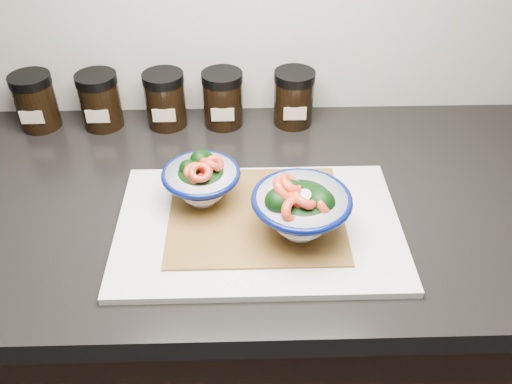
{
  "coord_description": "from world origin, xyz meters",
  "views": [
    {
      "loc": [
        0.15,
        0.72,
        1.49
      ],
      "look_at": [
        0.17,
        1.38,
        0.96
      ],
      "focal_mm": 38.0,
      "sensor_mm": 36.0,
      "label": 1
    }
  ],
  "objects_px": {
    "spice_jar_a": "(36,101)",
    "spice_jar_c": "(165,99)",
    "spice_jar_b": "(100,100)",
    "spice_jar_d": "(223,99)",
    "bowl_left": "(202,180)",
    "cutting_board": "(259,226)",
    "bowl_right": "(301,209)",
    "spice_jar_e": "(294,98)"
  },
  "relations": [
    {
      "from": "spice_jar_d",
      "to": "spice_jar_e",
      "type": "bearing_deg",
      "value": 0.0
    },
    {
      "from": "cutting_board",
      "to": "spice_jar_b",
      "type": "bearing_deg",
      "value": 133.31
    },
    {
      "from": "spice_jar_c",
      "to": "spice_jar_e",
      "type": "distance_m",
      "value": 0.26
    },
    {
      "from": "spice_jar_b",
      "to": "spice_jar_c",
      "type": "height_order",
      "value": "same"
    },
    {
      "from": "bowl_right",
      "to": "spice_jar_d",
      "type": "height_order",
      "value": "bowl_right"
    },
    {
      "from": "spice_jar_b",
      "to": "spice_jar_d",
      "type": "bearing_deg",
      "value": 0.0
    },
    {
      "from": "cutting_board",
      "to": "spice_jar_b",
      "type": "xyz_separation_m",
      "value": [
        -0.31,
        0.33,
        0.05
      ]
    },
    {
      "from": "bowl_right",
      "to": "bowl_left",
      "type": "bearing_deg",
      "value": 151.33
    },
    {
      "from": "spice_jar_c",
      "to": "spice_jar_d",
      "type": "bearing_deg",
      "value": 0.0
    },
    {
      "from": "cutting_board",
      "to": "spice_jar_a",
      "type": "distance_m",
      "value": 0.55
    },
    {
      "from": "spice_jar_c",
      "to": "spice_jar_d",
      "type": "xyz_separation_m",
      "value": [
        0.12,
        0.0,
        0.0
      ]
    },
    {
      "from": "bowl_left",
      "to": "spice_jar_d",
      "type": "relative_size",
      "value": 1.13
    },
    {
      "from": "bowl_right",
      "to": "spice_jar_c",
      "type": "height_order",
      "value": "bowl_right"
    },
    {
      "from": "spice_jar_b",
      "to": "spice_jar_e",
      "type": "xyz_separation_m",
      "value": [
        0.39,
        0.0,
        0.0
      ]
    },
    {
      "from": "spice_jar_b",
      "to": "spice_jar_c",
      "type": "relative_size",
      "value": 1.0
    },
    {
      "from": "bowl_left",
      "to": "bowl_right",
      "type": "distance_m",
      "value": 0.17
    },
    {
      "from": "cutting_board",
      "to": "spice_jar_e",
      "type": "distance_m",
      "value": 0.34
    },
    {
      "from": "bowl_left",
      "to": "spice_jar_d",
      "type": "xyz_separation_m",
      "value": [
        0.03,
        0.27,
        0.0
      ]
    },
    {
      "from": "spice_jar_e",
      "to": "spice_jar_d",
      "type": "bearing_deg",
      "value": 180.0
    },
    {
      "from": "spice_jar_b",
      "to": "spice_jar_c",
      "type": "bearing_deg",
      "value": 0.0
    },
    {
      "from": "spice_jar_b",
      "to": "spice_jar_c",
      "type": "distance_m",
      "value": 0.13
    },
    {
      "from": "spice_jar_a",
      "to": "spice_jar_d",
      "type": "bearing_deg",
      "value": 0.0
    },
    {
      "from": "bowl_right",
      "to": "spice_jar_c",
      "type": "relative_size",
      "value": 1.34
    },
    {
      "from": "spice_jar_c",
      "to": "cutting_board",
      "type": "bearing_deg",
      "value": -61.46
    },
    {
      "from": "spice_jar_e",
      "to": "bowl_left",
      "type": "bearing_deg",
      "value": -122.68
    },
    {
      "from": "spice_jar_b",
      "to": "cutting_board",
      "type": "bearing_deg",
      "value": -46.69
    },
    {
      "from": "spice_jar_a",
      "to": "spice_jar_b",
      "type": "relative_size",
      "value": 1.0
    },
    {
      "from": "bowl_left",
      "to": "spice_jar_b",
      "type": "xyz_separation_m",
      "value": [
        -0.22,
        0.27,
        0.0
      ]
    },
    {
      "from": "spice_jar_b",
      "to": "spice_jar_d",
      "type": "relative_size",
      "value": 1.0
    },
    {
      "from": "bowl_left",
      "to": "spice_jar_a",
      "type": "height_order",
      "value": "spice_jar_a"
    },
    {
      "from": "bowl_left",
      "to": "spice_jar_b",
      "type": "height_order",
      "value": "spice_jar_b"
    },
    {
      "from": "spice_jar_d",
      "to": "bowl_left",
      "type": "bearing_deg",
      "value": -96.21
    },
    {
      "from": "spice_jar_b",
      "to": "spice_jar_d",
      "type": "xyz_separation_m",
      "value": [
        0.25,
        0.0,
        0.0
      ]
    },
    {
      "from": "cutting_board",
      "to": "bowl_left",
      "type": "bearing_deg",
      "value": 147.49
    },
    {
      "from": "cutting_board",
      "to": "bowl_right",
      "type": "distance_m",
      "value": 0.09
    },
    {
      "from": "bowl_left",
      "to": "bowl_right",
      "type": "relative_size",
      "value": 0.84
    },
    {
      "from": "spice_jar_b",
      "to": "spice_jar_d",
      "type": "height_order",
      "value": "same"
    },
    {
      "from": "spice_jar_d",
      "to": "spice_jar_e",
      "type": "height_order",
      "value": "same"
    },
    {
      "from": "bowl_right",
      "to": "spice_jar_d",
      "type": "relative_size",
      "value": 1.34
    },
    {
      "from": "bowl_left",
      "to": "bowl_right",
      "type": "xyz_separation_m",
      "value": [
        0.15,
        -0.08,
        0.01
      ]
    },
    {
      "from": "bowl_right",
      "to": "spice_jar_c",
      "type": "bearing_deg",
      "value": 124.26
    },
    {
      "from": "spice_jar_a",
      "to": "spice_jar_c",
      "type": "distance_m",
      "value": 0.26
    }
  ]
}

